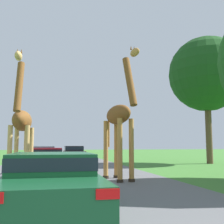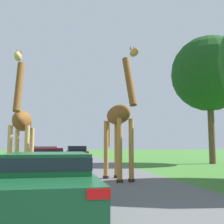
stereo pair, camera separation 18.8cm
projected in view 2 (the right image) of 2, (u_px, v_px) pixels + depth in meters
The scene contains 8 objects.
road at pixel (62, 158), 29.76m from camera, with size 8.19×120.00×0.00m.
giraffe_near_road at pixel (119, 120), 11.30m from camera, with size 1.02×2.73×5.11m.
giraffe_companion at pixel (22, 123), 10.67m from camera, with size 0.86×2.81×4.71m.
car_lead_maroon at pixel (47, 180), 5.94m from camera, with size 1.82×4.77×1.23m.
car_queue_right at pixel (77, 152), 27.44m from camera, with size 1.91×4.41×1.28m.
car_queue_left at pixel (45, 154), 21.29m from camera, with size 1.99×4.54×1.30m.
car_far_ahead at pixel (47, 159), 14.79m from camera, with size 1.81×4.59×1.23m.
tree_right_cluster at pixel (209, 74), 21.55m from camera, with size 5.77×5.77×9.73m.
Camera 2 is at (-0.59, -0.59, 1.40)m, focal length 45.00 mm.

